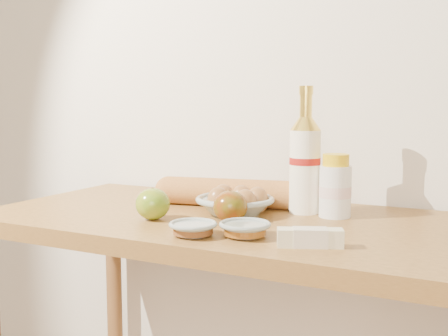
{
  "coord_description": "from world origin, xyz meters",
  "views": [
    {
      "loc": [
        0.59,
        -0.01,
        1.18
      ],
      "look_at": [
        0.0,
        1.15,
        1.02
      ],
      "focal_mm": 45.0,
      "sensor_mm": 36.0,
      "label": 1
    }
  ],
  "objects_px": {
    "egg_bowl": "(236,203)",
    "baguette": "(235,193)",
    "table": "(230,266)",
    "bourbon_bottle": "(305,162)",
    "cream_bottle": "(335,188)"
  },
  "relations": [
    {
      "from": "table",
      "to": "cream_bottle",
      "type": "height_order",
      "value": "cream_bottle"
    },
    {
      "from": "egg_bowl",
      "to": "baguette",
      "type": "distance_m",
      "value": 0.1
    },
    {
      "from": "bourbon_bottle",
      "to": "cream_bottle",
      "type": "height_order",
      "value": "bourbon_bottle"
    },
    {
      "from": "table",
      "to": "baguette",
      "type": "xyz_separation_m",
      "value": [
        -0.04,
        0.11,
        0.16
      ]
    },
    {
      "from": "bourbon_bottle",
      "to": "egg_bowl",
      "type": "xyz_separation_m",
      "value": [
        -0.14,
        -0.09,
        -0.1
      ]
    },
    {
      "from": "egg_bowl",
      "to": "table",
      "type": "bearing_deg",
      "value": -99.12
    },
    {
      "from": "table",
      "to": "egg_bowl",
      "type": "bearing_deg",
      "value": 80.88
    },
    {
      "from": "table",
      "to": "bourbon_bottle",
      "type": "distance_m",
      "value": 0.31
    },
    {
      "from": "bourbon_bottle",
      "to": "cream_bottle",
      "type": "xyz_separation_m",
      "value": [
        0.08,
        -0.02,
        -0.06
      ]
    },
    {
      "from": "baguette",
      "to": "table",
      "type": "bearing_deg",
      "value": -81.63
    },
    {
      "from": "table",
      "to": "baguette",
      "type": "bearing_deg",
      "value": 109.53
    },
    {
      "from": "bourbon_bottle",
      "to": "egg_bowl",
      "type": "bearing_deg",
      "value": -145.15
    },
    {
      "from": "cream_bottle",
      "to": "bourbon_bottle",
      "type": "bearing_deg",
      "value": 155.06
    },
    {
      "from": "egg_bowl",
      "to": "baguette",
      "type": "bearing_deg",
      "value": 116.87
    },
    {
      "from": "table",
      "to": "bourbon_bottle",
      "type": "relative_size",
      "value": 3.84
    }
  ]
}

